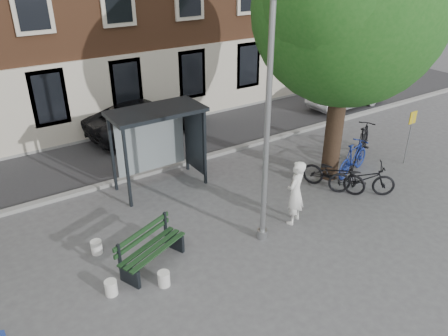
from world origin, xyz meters
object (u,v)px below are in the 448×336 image
Objects in this scene: painter at (295,193)px; bike_d at (363,141)px; bike_b at (353,158)px; car_dark at (147,117)px; car_silver at (347,93)px; bike_a at (362,179)px; bench at (151,250)px; bus_shelter at (168,128)px; lamppost at (266,142)px; bike_c at (334,174)px; notice_sign at (411,126)px.

bike_d is at bearing 175.80° from painter.
bike_b is 0.38× the size of car_dark.
painter is at bearing 124.27° from car_silver.
bike_a is (2.80, 0.04, -0.41)m from painter.
painter is at bearing 91.86° from bike_b.
bus_shelter is at bearing 33.80° from bench.
lamppost is at bearing 78.53° from bike_d.
lamppost is 1.21× the size of car_dark.
bench is at bearing 157.33° from bike_c.
bike_d is 1.70m from notice_sign.
notice_sign is (3.51, -0.09, 0.89)m from bike_c.
bench is 0.95× the size of bike_a.
bike_b is at bearing -8.03° from bike_c.
lamppost reaches higher than bike_a.
car_dark reaches higher than bench.
bus_shelter is 5.42m from bike_c.
bike_b is 0.99× the size of notice_sign.
car_dark reaches higher than bike_a.
car_silver is at bearing -71.09° from bike_d.
painter is (1.20, 0.12, -1.84)m from lamppost.
lamppost is 3.25× the size of painter.
car_silver reaches higher than bike_b.
painter is 4.18m from bench.
lamppost is at bearing 89.06° from bike_b.
bike_b is 1.40m from bike_c.
bus_shelter is 10.79m from car_silver.
painter is 0.89× the size of bike_d.
car_silver is at bearing 0.91° from bench.
bench is at bearing 168.38° from lamppost.
bike_d reaches higher than bench.
lamppost reaches higher than bike_d.
bus_shelter is 4.61m from car_dark.
bus_shelter is at bearing 46.84° from bike_b.
car_dark is (-2.96, 7.55, 0.16)m from bike_c.
bus_shelter is 6.23m from bike_a.
bike_c is 8.36m from car_silver.
car_silver is 2.09× the size of notice_sign.
painter reaches higher than bike_d.
notice_sign is (7.61, -3.35, -0.49)m from bus_shelter.
painter is at bearing 5.66° from lamppost.
bike_a is at bearing 2.22° from lamppost.
lamppost is 4.24m from bus_shelter.
bike_b is (3.63, 1.13, -0.36)m from painter.
bike_c is at bearing 129.22° from car_silver.
lamppost is 4.24m from bike_c.
bike_a is 1.03× the size of notice_sign.
bus_shelter reaches higher than car_dark.
bike_c is at bearing 91.36° from bike_b.
bus_shelter is 6.29m from bike_b.
notice_sign reaches higher than bike_c.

